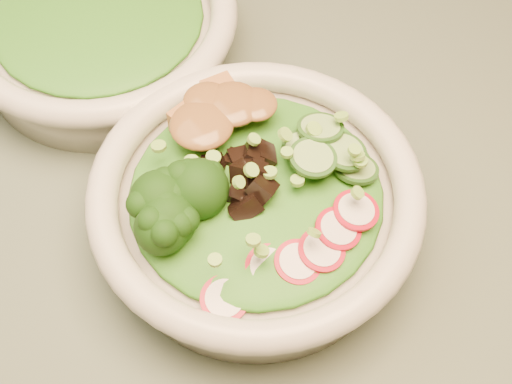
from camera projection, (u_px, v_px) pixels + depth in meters
dining_table at (374, 237)px, 0.67m from camera, size 1.20×0.80×0.75m
salad_bowl at (256, 206)px, 0.52m from camera, size 0.24×0.24×0.06m
side_bowl at (101, 31)px, 0.61m from camera, size 0.24×0.24×0.06m
lettuce_bed at (256, 191)px, 0.50m from camera, size 0.18×0.18×0.02m
side_lettuce at (97, 15)px, 0.60m from camera, size 0.16×0.16×0.02m
broccoli_florets at (186, 219)px, 0.47m from camera, size 0.07×0.07×0.04m
radish_slices at (306, 251)px, 0.47m from camera, size 0.10×0.04×0.02m
cucumber_slices at (326, 149)px, 0.51m from camera, size 0.07×0.07×0.03m
mushroom_heap at (248, 171)px, 0.50m from camera, size 0.07×0.07×0.04m
tofu_cubes at (218, 128)px, 0.52m from camera, size 0.08×0.06×0.03m
peanut_sauce at (217, 118)px, 0.51m from camera, size 0.06×0.05×0.01m
scallion_garnish at (256, 175)px, 0.48m from camera, size 0.17×0.17×0.02m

